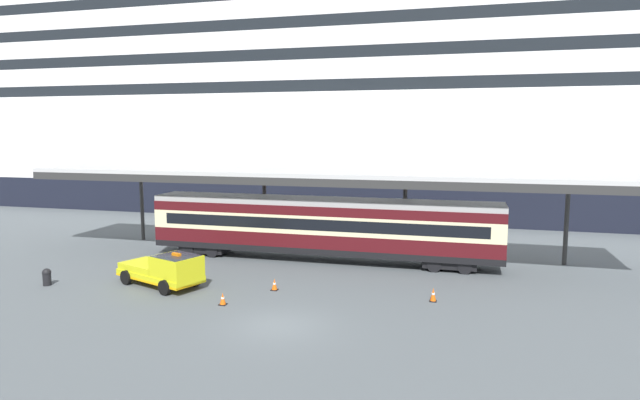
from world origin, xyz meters
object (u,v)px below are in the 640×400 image
cruise_ship (252,112)px  traffic_cone_near (223,299)px  train_carriage (321,226)px  traffic_cone_mid (433,295)px  service_truck (166,269)px  quay_bollard (47,276)px  traffic_cone_far (274,284)px

cruise_ship → traffic_cone_near: (14.96, -40.80, -10.57)m
train_carriage → traffic_cone_near: train_carriage is taller
traffic_cone_mid → service_truck: bearing=-175.1°
traffic_cone_mid → quay_bollard: bearing=-172.7°
traffic_cone_near → traffic_cone_mid: 10.48m
traffic_cone_near → traffic_cone_mid: (9.97, 3.24, 0.04)m
traffic_cone_near → traffic_cone_far: 3.39m
quay_bollard → traffic_cone_far: bearing=10.9°
train_carriage → quay_bollard: bearing=-144.1°
cruise_ship → traffic_cone_mid: 46.29m
train_carriage → service_truck: 10.56m
cruise_ship → train_carriage: size_ratio=5.66×
quay_bollard → train_carriage: bearing=35.9°
service_truck → traffic_cone_far: (5.94, 0.96, -0.68)m
train_carriage → service_truck: bearing=-129.4°
traffic_cone_mid → traffic_cone_far: bearing=-178.2°
service_truck → traffic_cone_near: bearing=-25.0°
traffic_cone_far → service_truck: bearing=-170.8°
cruise_ship → quay_bollard: cruise_ship is taller
quay_bollard → traffic_cone_near: bearing=-3.0°
traffic_cone_mid → cruise_ship: bearing=123.6°
cruise_ship → traffic_cone_near: bearing=-69.9°
cruise_ship → traffic_cone_near: size_ratio=212.88×
traffic_cone_near → traffic_cone_far: bearing=61.4°
traffic_cone_mid → quay_bollard: size_ratio=0.72×
cruise_ship → traffic_cone_mid: cruise_ship is taller
traffic_cone_near → train_carriage: bearing=77.0°
cruise_ship → quay_bollard: bearing=-84.2°
traffic_cone_near → quay_bollard: size_ratio=0.64×
train_carriage → quay_bollard: 16.38m
train_carriage → traffic_cone_near: size_ratio=37.58×
traffic_cone_near → traffic_cone_far: size_ratio=0.96×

